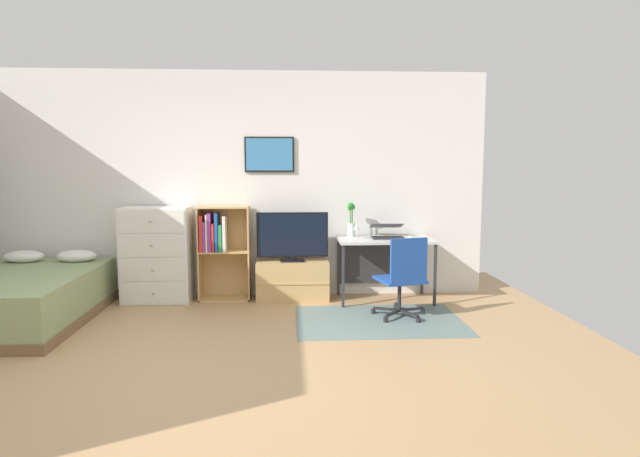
% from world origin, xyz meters
% --- Properties ---
extents(ground_plane, '(7.20, 7.20, 0.00)m').
position_xyz_m(ground_plane, '(0.00, 0.00, 0.00)').
color(ground_plane, tan).
extents(wall_back_with_posters, '(6.12, 0.09, 2.70)m').
position_xyz_m(wall_back_with_posters, '(0.00, 2.43, 1.35)').
color(wall_back_with_posters, silver).
rests_on(wall_back_with_posters, ground_plane).
extents(area_rug, '(1.70, 1.20, 0.01)m').
position_xyz_m(area_rug, '(1.60, 1.23, 0.00)').
color(area_rug, slate).
rests_on(area_rug, ground_plane).
extents(bed, '(1.35, 2.00, 0.63)m').
position_xyz_m(bed, '(-2.04, 1.38, 0.25)').
color(bed, brown).
rests_on(bed, ground_plane).
extents(dresser, '(0.78, 0.46, 1.11)m').
position_xyz_m(dresser, '(-0.86, 2.15, 0.55)').
color(dresser, white).
rests_on(dresser, ground_plane).
extents(bookshelf, '(0.60, 0.30, 1.11)m').
position_xyz_m(bookshelf, '(-0.15, 2.22, 0.66)').
color(bookshelf, tan).
rests_on(bookshelf, ground_plane).
extents(tv_stand, '(0.85, 0.41, 0.46)m').
position_xyz_m(tv_stand, '(0.71, 2.17, 0.23)').
color(tv_stand, tan).
rests_on(tv_stand, ground_plane).
extents(television, '(0.84, 0.16, 0.58)m').
position_xyz_m(television, '(0.71, 2.15, 0.75)').
color(television, black).
rests_on(television, tv_stand).
extents(desk, '(1.10, 0.64, 0.74)m').
position_xyz_m(desk, '(1.80, 2.13, 0.61)').
color(desk, silver).
rests_on(desk, ground_plane).
extents(office_chair, '(0.58, 0.57, 0.86)m').
position_xyz_m(office_chair, '(1.85, 1.29, 0.46)').
color(office_chair, '#232326').
rests_on(office_chair, ground_plane).
extents(laptop, '(0.39, 0.42, 0.17)m').
position_xyz_m(laptop, '(1.83, 2.13, 0.81)').
color(laptop, '#333338').
rests_on(laptop, desk).
extents(computer_mouse, '(0.06, 0.10, 0.03)m').
position_xyz_m(computer_mouse, '(2.08, 2.02, 0.76)').
color(computer_mouse, silver).
rests_on(computer_mouse, desk).
extents(bamboo_vase, '(0.09, 0.11, 0.41)m').
position_xyz_m(bamboo_vase, '(1.42, 2.24, 0.94)').
color(bamboo_vase, silver).
rests_on(bamboo_vase, desk).
extents(wine_glass, '(0.07, 0.07, 0.18)m').
position_xyz_m(wine_glass, '(1.45, 2.02, 0.87)').
color(wine_glass, silver).
rests_on(wine_glass, desk).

